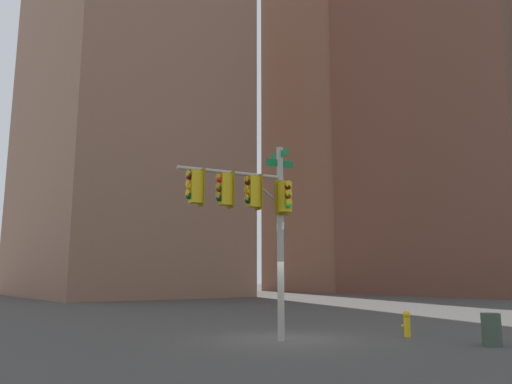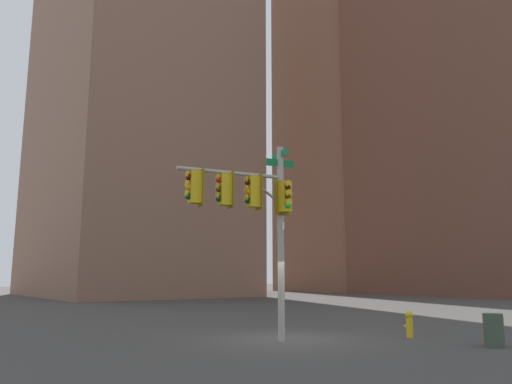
# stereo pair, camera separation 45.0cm
# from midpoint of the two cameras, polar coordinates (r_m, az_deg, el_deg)

# --- Properties ---
(ground_plane) EXTENTS (200.00, 200.00, 0.00)m
(ground_plane) POSITION_cam_midpoint_polar(r_m,az_deg,el_deg) (16.98, 4.12, -16.46)
(ground_plane) COLOR #423F3D
(signal_pole_assembly) EXTENTS (1.44, 4.02, 6.33)m
(signal_pole_assembly) POSITION_cam_midpoint_polar(r_m,az_deg,el_deg) (16.02, 0.41, -1.45)
(signal_pole_assembly) COLOR #9E998C
(signal_pole_assembly) RESTS_ON ground_plane
(fire_hydrant) EXTENTS (0.34, 0.26, 0.87)m
(fire_hydrant) POSITION_cam_midpoint_polar(r_m,az_deg,el_deg) (18.20, 17.83, -14.08)
(fire_hydrant) COLOR gold
(fire_hydrant) RESTS_ON ground_plane
(litter_bin) EXTENTS (0.56, 0.56, 0.95)m
(litter_bin) POSITION_cam_midpoint_polar(r_m,az_deg,el_deg) (16.69, 26.26, -14.00)
(litter_bin) COLOR #384738
(litter_bin) RESTS_ON ground_plane
(building_brick_nearside) EXTENTS (24.96, 18.90, 56.12)m
(building_brick_nearside) POSITION_cam_midpoint_polar(r_m,az_deg,el_deg) (62.77, -13.10, 15.12)
(building_brick_nearside) COLOR #845B47
(building_brick_nearside) RESTS_ON ground_plane
(building_brick_midblock) EXTENTS (22.09, 18.60, 43.20)m
(building_brick_midblock) POSITION_cam_midpoint_polar(r_m,az_deg,el_deg) (66.04, 22.71, 8.37)
(building_brick_midblock) COLOR brown
(building_brick_midblock) RESTS_ON ground_plane
(building_brick_farside) EXTENTS (20.55, 14.92, 54.63)m
(building_brick_farside) POSITION_cam_midpoint_polar(r_m,az_deg,el_deg) (75.49, 11.46, 10.13)
(building_brick_farside) COLOR #845B47
(building_brick_farside) RESTS_ON ground_plane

